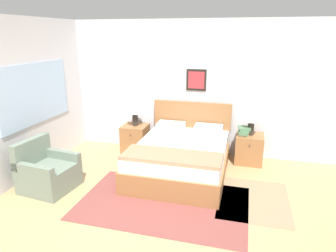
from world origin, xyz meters
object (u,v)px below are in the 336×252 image
object	(u,v)px
table_lamp_near_window	(135,109)
bed	(181,157)
nightstand_near_window	(135,138)
armchair	(47,172)
nightstand_by_door	(249,149)
table_lamp_by_door	(252,116)

from	to	relation	value
table_lamp_near_window	bed	bearing A→B (deg)	-34.15
nightstand_near_window	table_lamp_near_window	size ratio (longest dim) A/B	1.12
nightstand_near_window	armchair	bearing A→B (deg)	-112.35
nightstand_near_window	nightstand_by_door	distance (m)	2.27
armchair	table_lamp_near_window	size ratio (longest dim) A/B	1.64
nightstand_by_door	table_lamp_near_window	world-z (taller)	table_lamp_near_window
armchair	nightstand_by_door	distance (m)	3.54
armchair	table_lamp_by_door	bearing A→B (deg)	127.87
bed	armchair	distance (m)	2.18
armchair	table_lamp_by_door	size ratio (longest dim) A/B	1.64
bed	table_lamp_by_door	size ratio (longest dim) A/B	4.15
nightstand_near_window	table_lamp_by_door	distance (m)	2.35
table_lamp_by_door	armchair	bearing A→B (deg)	-148.51
table_lamp_near_window	nightstand_near_window	bearing A→B (deg)	-116.90
bed	table_lamp_by_door	world-z (taller)	bed
bed	armchair	xyz separation A→B (m)	(-1.89, -1.09, -0.03)
table_lamp_by_door	table_lamp_near_window	bearing A→B (deg)	180.00
nightstand_by_door	table_lamp_near_window	distance (m)	2.35
bed	table_lamp_by_door	distance (m)	1.50
bed	table_lamp_near_window	size ratio (longest dim) A/B	4.15
armchair	table_lamp_near_window	bearing A→B (deg)	164.00
nightstand_near_window	table_lamp_by_door	world-z (taller)	table_lamp_by_door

